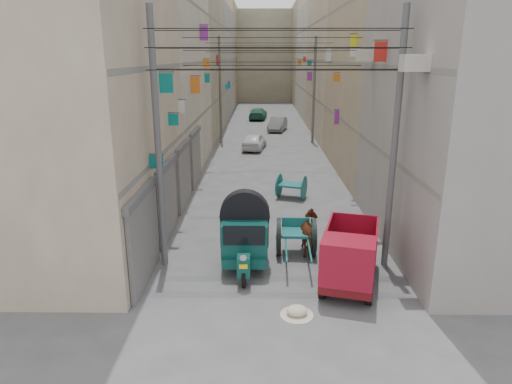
{
  "coord_description": "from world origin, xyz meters",
  "views": [
    {
      "loc": [
        -0.45,
        -7.69,
        6.58
      ],
      "look_at": [
        -0.61,
        6.5,
        2.34
      ],
      "focal_mm": 32.0,
      "sensor_mm": 36.0,
      "label": 1
    }
  ],
  "objects_px": {
    "feed_sack": "(297,311)",
    "horse": "(311,234)",
    "auto_rickshaw": "(245,233)",
    "distant_car_green": "(258,114)",
    "distant_car_white": "(254,141)",
    "mini_truck": "(349,261)",
    "distant_car_grey": "(278,124)",
    "second_cart": "(291,186)",
    "tonga_cart": "(296,236)"
  },
  "relations": [
    {
      "from": "feed_sack",
      "to": "horse",
      "type": "bearing_deg",
      "value": 79.25
    },
    {
      "from": "auto_rickshaw",
      "to": "distant_car_grey",
      "type": "relative_size",
      "value": 0.75
    },
    {
      "from": "auto_rickshaw",
      "to": "distant_car_grey",
      "type": "distance_m",
      "value": 28.14
    },
    {
      "from": "distant_car_white",
      "to": "distant_car_green",
      "type": "xyz_separation_m",
      "value": [
        0.15,
        16.63,
        0.01
      ]
    },
    {
      "from": "auto_rickshaw",
      "to": "horse",
      "type": "distance_m",
      "value": 2.55
    },
    {
      "from": "second_cart",
      "to": "distant_car_white",
      "type": "relative_size",
      "value": 0.45
    },
    {
      "from": "tonga_cart",
      "to": "horse",
      "type": "bearing_deg",
      "value": 20.06
    },
    {
      "from": "auto_rickshaw",
      "to": "mini_truck",
      "type": "bearing_deg",
      "value": -26.26
    },
    {
      "from": "distant_car_green",
      "to": "tonga_cart",
      "type": "bearing_deg",
      "value": 97.53
    },
    {
      "from": "mini_truck",
      "to": "feed_sack",
      "type": "distance_m",
      "value": 2.28
    },
    {
      "from": "second_cart",
      "to": "distant_car_white",
      "type": "xyz_separation_m",
      "value": [
        -1.95,
        11.9,
        -0.01
      ]
    },
    {
      "from": "distant_car_white",
      "to": "distant_car_green",
      "type": "distance_m",
      "value": 16.63
    },
    {
      "from": "mini_truck",
      "to": "distant_car_green",
      "type": "bearing_deg",
      "value": 109.28
    },
    {
      "from": "feed_sack",
      "to": "distant_car_green",
      "type": "relative_size",
      "value": 0.13
    },
    {
      "from": "distant_car_white",
      "to": "auto_rickshaw",
      "type": "bearing_deg",
      "value": 99.17
    },
    {
      "from": "tonga_cart",
      "to": "mini_truck",
      "type": "xyz_separation_m",
      "value": [
        1.34,
        -2.45,
        0.22
      ]
    },
    {
      "from": "mini_truck",
      "to": "distant_car_green",
      "type": "height_order",
      "value": "mini_truck"
    },
    {
      "from": "feed_sack",
      "to": "horse",
      "type": "distance_m",
      "value": 4.18
    },
    {
      "from": "tonga_cart",
      "to": "distant_car_white",
      "type": "xyz_separation_m",
      "value": [
        -1.7,
        18.39,
        -0.06
      ]
    },
    {
      "from": "feed_sack",
      "to": "distant_car_white",
      "type": "bearing_deg",
      "value": 93.73
    },
    {
      "from": "feed_sack",
      "to": "horse",
      "type": "height_order",
      "value": "horse"
    },
    {
      "from": "second_cart",
      "to": "distant_car_grey",
      "type": "relative_size",
      "value": 0.43
    },
    {
      "from": "mini_truck",
      "to": "horse",
      "type": "bearing_deg",
      "value": 122.26
    },
    {
      "from": "mini_truck",
      "to": "distant_car_grey",
      "type": "relative_size",
      "value": 0.96
    },
    {
      "from": "distant_car_grey",
      "to": "tonga_cart",
      "type": "bearing_deg",
      "value": -79.08
    },
    {
      "from": "mini_truck",
      "to": "second_cart",
      "type": "height_order",
      "value": "mini_truck"
    },
    {
      "from": "tonga_cart",
      "to": "distant_car_green",
      "type": "height_order",
      "value": "tonga_cart"
    },
    {
      "from": "horse",
      "to": "distant_car_grey",
      "type": "relative_size",
      "value": 0.44
    },
    {
      "from": "distant_car_grey",
      "to": "distant_car_green",
      "type": "xyz_separation_m",
      "value": [
        -1.85,
        7.91,
        0.0
      ]
    },
    {
      "from": "mini_truck",
      "to": "distant_car_grey",
      "type": "xyz_separation_m",
      "value": [
        -1.05,
        29.55,
        -0.28
      ]
    },
    {
      "from": "tonga_cart",
      "to": "distant_car_grey",
      "type": "height_order",
      "value": "tonga_cart"
    },
    {
      "from": "auto_rickshaw",
      "to": "distant_car_green",
      "type": "xyz_separation_m",
      "value": [
        0.16,
        35.97,
        -0.54
      ]
    },
    {
      "from": "distant_car_white",
      "to": "distant_car_grey",
      "type": "height_order",
      "value": "distant_car_grey"
    },
    {
      "from": "mini_truck",
      "to": "feed_sack",
      "type": "xyz_separation_m",
      "value": [
        -1.59,
        -1.45,
        -0.75
      ]
    },
    {
      "from": "horse",
      "to": "distant_car_green",
      "type": "bearing_deg",
      "value": -91.07
    },
    {
      "from": "horse",
      "to": "mini_truck",
      "type": "bearing_deg",
      "value": 102.93
    },
    {
      "from": "feed_sack",
      "to": "mini_truck",
      "type": "bearing_deg",
      "value": 42.24
    },
    {
      "from": "auto_rickshaw",
      "to": "distant_car_grey",
      "type": "xyz_separation_m",
      "value": [
        2.01,
        28.06,
        -0.54
      ]
    },
    {
      "from": "tonga_cart",
      "to": "second_cart",
      "type": "height_order",
      "value": "tonga_cart"
    },
    {
      "from": "distant_car_green",
      "to": "distant_car_grey",
      "type": "bearing_deg",
      "value": 108.15
    },
    {
      "from": "distant_car_white",
      "to": "second_cart",
      "type": "bearing_deg",
      "value": 108.53
    },
    {
      "from": "horse",
      "to": "distant_car_grey",
      "type": "height_order",
      "value": "horse"
    },
    {
      "from": "tonga_cart",
      "to": "mini_truck",
      "type": "height_order",
      "value": "mini_truck"
    },
    {
      "from": "distant_car_grey",
      "to": "auto_rickshaw",
      "type": "bearing_deg",
      "value": -82.55
    },
    {
      "from": "auto_rickshaw",
      "to": "tonga_cart",
      "type": "height_order",
      "value": "auto_rickshaw"
    },
    {
      "from": "auto_rickshaw",
      "to": "second_cart",
      "type": "xyz_separation_m",
      "value": [
        1.97,
        7.44,
        -0.54
      ]
    },
    {
      "from": "tonga_cart",
      "to": "distant_car_green",
      "type": "bearing_deg",
      "value": 94.14
    },
    {
      "from": "second_cart",
      "to": "feed_sack",
      "type": "distance_m",
      "value": 10.4
    },
    {
      "from": "tonga_cart",
      "to": "distant_car_grey",
      "type": "relative_size",
      "value": 0.78
    },
    {
      "from": "horse",
      "to": "distant_car_green",
      "type": "height_order",
      "value": "horse"
    }
  ]
}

